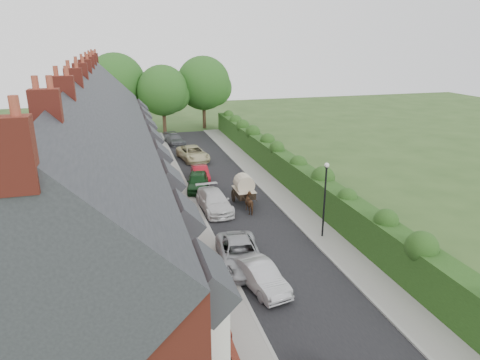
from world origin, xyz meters
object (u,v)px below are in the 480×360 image
object	(u,v)px
car_beige	(193,153)
horse_cart	(244,187)
car_silver_a	(261,276)
car_red	(200,173)
car_white	(214,201)
car_silver_b	(240,253)
car_green	(198,182)
lamppost	(325,191)
horse	(251,203)
car_grey	(175,139)

from	to	relation	value
car_beige	horse_cart	bearing A→B (deg)	-91.08
car_silver_a	car_red	world-z (taller)	car_silver_a
car_white	car_beige	distance (m)	14.54
car_silver_b	car_green	world-z (taller)	car_green
car_green	car_beige	distance (m)	9.70
lamppost	car_silver_a	xyz separation A→B (m)	(-5.83, -4.60, -2.61)
car_red	car_silver_a	bearing A→B (deg)	-88.50
car_green	horse	size ratio (longest dim) A/B	2.60
horse_cart	car_green	bearing A→B (deg)	125.13
car_grey	horse	size ratio (longest dim) A/B	2.52
lamppost	car_green	bearing A→B (deg)	118.42
lamppost	car_grey	size ratio (longest dim) A/B	1.18
car_silver_a	car_red	xyz separation A→B (m)	(0.34, 18.80, -0.05)
car_silver_a	horse	bearing A→B (deg)	64.20
car_beige	car_grey	distance (m)	7.94
car_red	horse	bearing A→B (deg)	-73.30
car_silver_b	car_red	distance (m)	16.20
car_silver_a	car_green	xyz separation A→B (m)	(-0.39, 16.10, 0.08)
car_silver_b	horse	xyz separation A→B (m)	(2.95, 7.42, 0.01)
car_green	car_red	size ratio (longest dim) A/B	1.16
car_beige	car_grey	bearing A→B (deg)	88.69
car_grey	horse_cart	xyz separation A→B (m)	(2.67, -21.68, 0.75)
lamppost	horse_cart	bearing A→B (deg)	114.13
car_silver_a	car_silver_b	world-z (taller)	car_silver_b
car_white	car_beige	size ratio (longest dim) A/B	0.94
lamppost	horse	size ratio (longest dim) A/B	2.97
car_silver_b	horse_cart	xyz separation A→B (m)	(2.95, 9.30, 0.66)
car_red	horse_cart	size ratio (longest dim) A/B	1.17
horse	car_grey	bearing A→B (deg)	-85.41
car_silver_b	car_green	distance (m)	13.48
car_green	horse_cart	size ratio (longest dim) A/B	1.35
car_silver_a	car_grey	distance (m)	33.60
car_beige	car_grey	size ratio (longest dim) A/B	1.24
car_grey	horse_cart	distance (m)	21.86
car_silver_b	horse_cart	size ratio (longest dim) A/B	1.56
lamppost	car_grey	distance (m)	29.72
horse_cart	car_white	bearing A→B (deg)	-164.47
lamppost	horse	distance (m)	6.85
car_white	car_red	size ratio (longest dim) A/B	1.31
car_green	car_grey	bearing A→B (deg)	100.98
car_red	horse	world-z (taller)	horse
lamppost	car_white	bearing A→B (deg)	131.57
car_silver_a	horse	size ratio (longest dim) A/B	2.42
lamppost	car_red	world-z (taller)	lamppost
car_green	horse_cart	bearing A→B (deg)	-43.00
car_silver_b	car_white	size ratio (longest dim) A/B	1.02
car_silver_a	car_silver_b	bearing A→B (deg)	87.11
car_beige	horse	size ratio (longest dim) A/B	3.13
car_red	car_grey	size ratio (longest dim) A/B	0.89
car_silver_b	car_grey	world-z (taller)	car_silver_b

